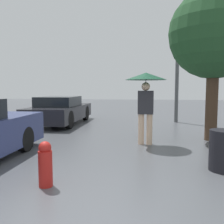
% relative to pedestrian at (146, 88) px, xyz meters
% --- Properties ---
extents(pedestrian, '(1.06, 1.06, 1.86)m').
position_rel_pedestrian_xyz_m(pedestrian, '(0.00, 0.00, 0.00)').
color(pedestrian, beige).
rests_on(pedestrian, ground_plane).
extents(parked_car_farthest, '(1.69, 4.08, 1.13)m').
position_rel_pedestrian_xyz_m(parked_car_farthest, '(-3.48, 3.42, -0.93)').
color(parked_car_farthest, black).
rests_on(parked_car_farthest, ground_plane).
extents(tree, '(2.46, 2.46, 4.17)m').
position_rel_pedestrian_xyz_m(tree, '(1.83, 0.78, 1.44)').
color(tree, '#473323').
rests_on(tree, ground_plane).
extents(street_lamp, '(0.36, 0.36, 3.87)m').
position_rel_pedestrian_xyz_m(street_lamp, '(1.32, 4.51, 0.99)').
color(street_lamp, '#515456').
rests_on(street_lamp, ground_plane).
extents(trash_bin, '(0.51, 0.51, 0.73)m').
position_rel_pedestrian_xyz_m(trash_bin, '(1.38, -1.92, -1.11)').
color(trash_bin, black).
rests_on(trash_bin, ground_plane).
extents(fire_hydrant, '(0.21, 0.21, 0.68)m').
position_rel_pedestrian_xyz_m(fire_hydrant, '(-1.47, -3.03, -1.14)').
color(fire_hydrant, '#B21E19').
rests_on(fire_hydrant, ground_plane).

